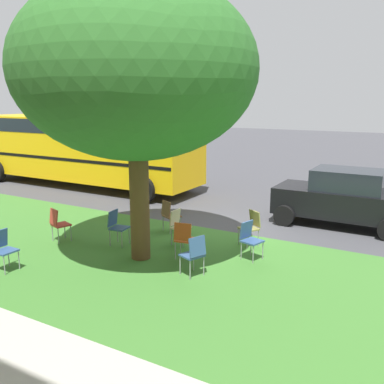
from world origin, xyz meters
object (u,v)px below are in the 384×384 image
object	(u,v)px
chair_7	(194,253)
chair_0	(251,225)
chair_1	(3,247)
school_bus	(82,144)
chair_4	(250,237)
chair_6	(58,222)
chair_2	(117,225)
chair_8	(169,214)
chair_3	(179,224)
chair_5	(184,237)
parked_car	(343,197)
street_tree	(136,71)

from	to	relation	value
chair_7	chair_0	bearing A→B (deg)	-96.82
chair_1	school_bus	xyz separation A→B (m)	(4.99, -7.66, 1.24)
chair_4	chair_6	bearing A→B (deg)	15.43
chair_2	chair_8	xyz separation A→B (m)	(-0.58, -1.54, 0.00)
chair_6	chair_7	world-z (taller)	same
chair_2	chair_3	bearing A→B (deg)	-148.40
chair_0	school_bus	size ratio (longest dim) A/B	0.08
school_bus	chair_3	bearing A→B (deg)	149.32
chair_3	chair_8	size ratio (longest dim) A/B	1.00
chair_5	chair_8	distance (m)	2.09
chair_2	chair_6	xyz separation A→B (m)	(1.44, 0.57, 0.00)
chair_5	parked_car	distance (m)	5.26
parked_car	school_bus	xyz separation A→B (m)	(10.62, -0.64, 0.92)
chair_4	school_bus	world-z (taller)	school_bus
chair_0	chair_6	size ratio (longest dim) A/B	1.00
chair_4	chair_7	xyz separation A→B (m)	(0.62, 1.49, 0.00)
chair_1	chair_6	size ratio (longest dim) A/B	1.00
chair_3	chair_4	bearing A→B (deg)	177.42
street_tree	parked_car	world-z (taller)	street_tree
chair_4	street_tree	bearing A→B (deg)	28.06
street_tree	chair_8	bearing A→B (deg)	-76.29
chair_0	chair_3	xyz separation A→B (m)	(1.62, 0.82, 0.00)
chair_1	chair_7	distance (m)	4.08
chair_6	school_bus	xyz separation A→B (m)	(4.60, -5.75, 1.24)
chair_2	chair_6	distance (m)	1.55
chair_0	chair_8	bearing A→B (deg)	2.31
chair_4	chair_7	distance (m)	1.61
chair_3	chair_5	bearing A→B (deg)	128.14
chair_1	chair_5	size ratio (longest dim) A/B	1.00
street_tree	school_bus	bearing A→B (deg)	-38.40
street_tree	chair_4	size ratio (longest dim) A/B	6.94
chair_3	school_bus	world-z (taller)	school_bus
chair_3	chair_4	size ratio (longest dim) A/B	1.00
chair_2	chair_4	world-z (taller)	same
chair_1	chair_7	size ratio (longest dim) A/B	1.00
chair_6	school_bus	world-z (taller)	school_bus
chair_6	parked_car	bearing A→B (deg)	-139.65
chair_6	chair_2	bearing A→B (deg)	-158.21
parked_car	school_bus	size ratio (longest dim) A/B	0.36
chair_1	chair_5	world-z (taller)	same
chair_5	parked_car	size ratio (longest dim) A/B	0.24
chair_2	chair_5	world-z (taller)	same
chair_3	chair_6	world-z (taller)	same
chair_5	street_tree	bearing A→B (deg)	25.42
chair_7	chair_8	distance (m)	3.10
chair_0	chair_6	world-z (taller)	same
street_tree	chair_4	distance (m)	4.44
chair_0	chair_5	world-z (taller)	same
chair_4	parked_car	bearing A→B (deg)	-108.95
chair_3	chair_6	distance (m)	3.09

